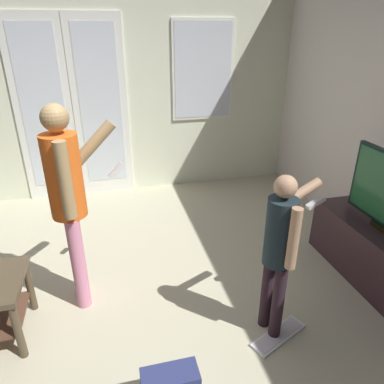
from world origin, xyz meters
TOP-DOWN VIEW (x-y plane):
  - ground_plane at (0.00, 0.00)m, footprint 5.35×4.69m
  - wall_back_with_doors at (0.03, 2.31)m, footprint 5.35×0.09m
  - tv_stand at (2.32, -0.18)m, footprint 0.43×1.40m
  - person_adult at (-0.04, 0.25)m, footprint 0.53×0.46m
  - person_child at (1.24, -0.41)m, footprint 0.51×0.37m
  - loose_keyboard at (1.27, -0.49)m, footprint 0.45×0.30m

SIDE VIEW (x-z plane):
  - ground_plane at x=0.00m, z-range -0.02..0.00m
  - loose_keyboard at x=1.27m, z-range 0.00..0.02m
  - tv_stand at x=2.32m, z-range 0.00..0.48m
  - person_child at x=1.24m, z-range 0.12..1.30m
  - person_adult at x=-0.04m, z-range 0.15..1.67m
  - wall_back_with_doors at x=0.03m, z-range -0.04..2.76m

